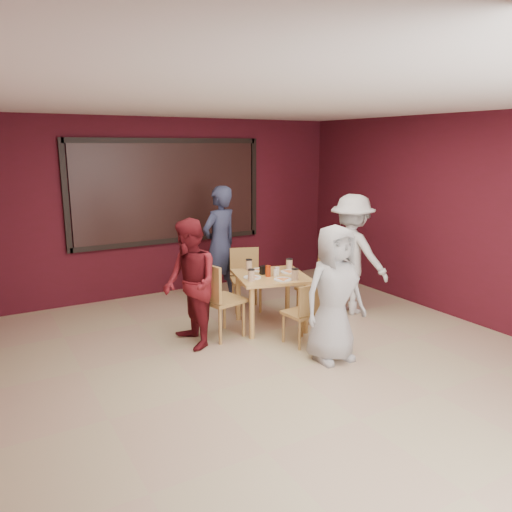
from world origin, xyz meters
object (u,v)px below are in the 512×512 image
dining_table (271,281)px  chair_right (319,285)px  diner_left (190,284)px  chair_back (246,275)px  chair_left (217,296)px  chair_front (305,310)px  diner_right (352,254)px  diner_back (220,245)px  diner_front (334,294)px

dining_table → chair_right: dining_table is taller
chair_right → diner_left: (-1.92, -0.01, 0.29)m
chair_back → chair_left: size_ratio=0.92×
chair_front → diner_right: diner_right is taller
diner_back → diner_right: (1.40, -1.40, -0.04)m
chair_back → diner_front: 2.10m
dining_table → chair_right: bearing=-6.2°
dining_table → diner_back: diner_back is taller
chair_left → diner_right: size_ratio=0.57×
dining_table → chair_left: (-0.80, -0.02, -0.08)m
diner_back → diner_left: bearing=33.6°
chair_back → chair_right: bearing=-54.7°
chair_front → chair_left: (-0.81, 0.74, 0.11)m
dining_table → diner_front: (0.05, -1.24, 0.14)m
dining_table → chair_right: size_ratio=1.28×
diner_front → chair_right: bearing=62.3°
chair_back → chair_right: chair_back is taller
chair_left → diner_front: bearing=-55.3°
chair_back → diner_right: size_ratio=0.52×
diner_back → diner_right: size_ratio=1.05×
chair_left → chair_back: bearing=44.1°
diner_right → chair_left: bearing=70.1°
chair_left → diner_left: size_ratio=0.63×
dining_table → diner_left: 1.19m
chair_left → diner_left: bearing=-169.1°
diner_front → diner_back: (-0.14, 2.57, 0.12)m
diner_left → diner_back: bearing=144.1°
chair_front → chair_back: chair_back is taller
chair_left → dining_table: bearing=1.3°
diner_back → diner_right: diner_back is taller
diner_front → diner_back: bearing=96.1°
chair_right → chair_front: bearing=-136.9°
chair_front → chair_back: 1.60m
chair_front → chair_right: size_ratio=0.91×
chair_left → diner_left: diner_left is taller
chair_back → diner_front: size_ratio=0.58×
dining_table → diner_front: size_ratio=0.71×
chair_right → chair_left: bearing=177.7°
chair_right → diner_back: (-0.83, 1.40, 0.41)m
chair_right → diner_front: (-0.69, -1.16, 0.29)m
chair_right → diner_front: bearing=-120.6°
dining_table → diner_left: size_ratio=0.71×
chair_back → diner_front: (-0.04, -2.08, 0.27)m
chair_left → diner_right: (2.10, -0.06, 0.30)m
chair_front → diner_front: 0.59m
diner_back → dining_table: bearing=75.1°
chair_back → diner_left: 1.59m
diner_front → dining_table: bearing=95.2°
diner_left → diner_right: diner_right is taller
diner_right → diner_left: bearing=72.0°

